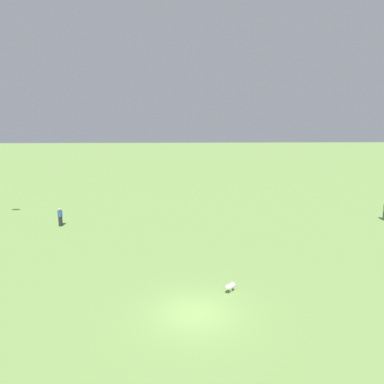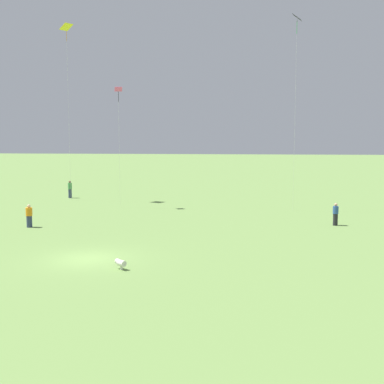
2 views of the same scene
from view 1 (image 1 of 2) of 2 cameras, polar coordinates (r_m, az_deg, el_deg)
The scene contains 3 objects.
ground_plane at distance 20.02m, azimuth 0.54°, elevation -18.00°, with size 240.00×240.00×0.00m, color #6B8E47.
person_2 at distance 36.00m, azimuth -19.45°, elevation -3.63°, with size 0.59×0.59×1.69m.
dog_0 at distance 22.01m, azimuth 5.78°, elevation -14.16°, with size 0.62×0.68×0.54m.
Camera 1 is at (0.79, 17.38, 9.90)m, focal length 35.00 mm.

